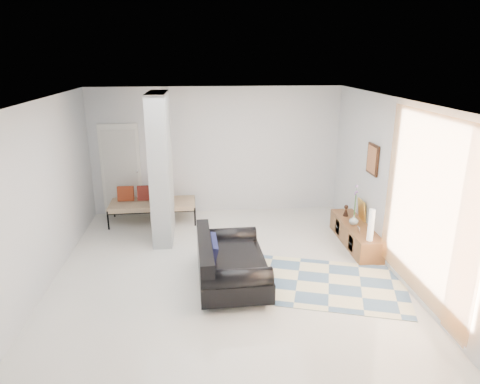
{
  "coord_description": "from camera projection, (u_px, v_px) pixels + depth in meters",
  "views": [
    {
      "loc": [
        -0.34,
        -6.31,
        3.43
      ],
      "look_at": [
        0.3,
        0.6,
        1.2
      ],
      "focal_mm": 32.0,
      "sensor_mm": 36.0,
      "label": 1
    }
  ],
  "objects": [
    {
      "name": "floor",
      "position": [
        225.0,
        273.0,
        7.05
      ],
      "size": [
        6.0,
        6.0,
        0.0
      ],
      "primitive_type": "plane",
      "color": "silver",
      "rests_on": "ground"
    },
    {
      "name": "ceiling",
      "position": [
        223.0,
        100.0,
        6.2
      ],
      "size": [
        6.0,
        6.0,
        0.0
      ],
      "primitive_type": "plane",
      "rotation": [
        3.14,
        0.0,
        0.0
      ],
      "color": "white",
      "rests_on": "wall_back"
    },
    {
      "name": "wall_back",
      "position": [
        216.0,
        151.0,
        9.47
      ],
      "size": [
        6.0,
        0.0,
        6.0
      ],
      "primitive_type": "plane",
      "rotation": [
        1.57,
        0.0,
        0.0
      ],
      "color": "silver",
      "rests_on": "ground"
    },
    {
      "name": "wall_front",
      "position": [
        243.0,
        295.0,
        3.78
      ],
      "size": [
        6.0,
        0.0,
        6.0
      ],
      "primitive_type": "plane",
      "rotation": [
        -1.57,
        0.0,
        0.0
      ],
      "color": "silver",
      "rests_on": "ground"
    },
    {
      "name": "wall_left",
      "position": [
        41.0,
        197.0,
        6.39
      ],
      "size": [
        0.0,
        6.0,
        6.0
      ],
      "primitive_type": "plane",
      "rotation": [
        1.57,
        0.0,
        1.57
      ],
      "color": "silver",
      "rests_on": "ground"
    },
    {
      "name": "wall_right",
      "position": [
        395.0,
        187.0,
        6.87
      ],
      "size": [
        0.0,
        6.0,
        6.0
      ],
      "primitive_type": "plane",
      "rotation": [
        1.57,
        0.0,
        -1.57
      ],
      "color": "silver",
      "rests_on": "ground"
    },
    {
      "name": "partition_column",
      "position": [
        161.0,
        168.0,
        8.05
      ],
      "size": [
        0.35,
        1.2,
        2.8
      ],
      "primitive_type": "cube",
      "color": "#A0A5A6",
      "rests_on": "floor"
    },
    {
      "name": "hallway_door",
      "position": [
        121.0,
        170.0,
        9.37
      ],
      "size": [
        0.85,
        0.06,
        2.04
      ],
      "primitive_type": "cube",
      "color": "white",
      "rests_on": "floor"
    },
    {
      "name": "curtain",
      "position": [
        427.0,
        209.0,
        5.76
      ],
      "size": [
        0.0,
        2.55,
        2.55
      ],
      "primitive_type": "plane",
      "rotation": [
        1.57,
        0.0,
        1.57
      ],
      "color": "#ED953E",
      "rests_on": "wall_right"
    },
    {
      "name": "wall_art",
      "position": [
        373.0,
        159.0,
        7.64
      ],
      "size": [
        0.04,
        0.45,
        0.55
      ],
      "primitive_type": "cube",
      "color": "#361C0E",
      "rests_on": "wall_right"
    },
    {
      "name": "media_console",
      "position": [
        355.0,
        234.0,
        8.07
      ],
      "size": [
        0.45,
        1.75,
        0.8
      ],
      "color": "brown",
      "rests_on": "floor"
    },
    {
      "name": "loveseat",
      "position": [
        228.0,
        263.0,
        6.64
      ],
      "size": [
        1.09,
        1.79,
        0.76
      ],
      "rotation": [
        0.0,
        0.0,
        0.03
      ],
      "color": "silver",
      "rests_on": "floor"
    },
    {
      "name": "daybed",
      "position": [
        152.0,
        203.0,
        9.15
      ],
      "size": [
        1.83,
        0.81,
        0.77
      ],
      "rotation": [
        0.0,
        0.0,
        0.03
      ],
      "color": "black",
      "rests_on": "floor"
    },
    {
      "name": "area_rug",
      "position": [
        329.0,
        284.0,
        6.71
      ],
      "size": [
        2.73,
        2.2,
        0.01
      ],
      "primitive_type": "cube",
      "rotation": [
        0.0,
        0.0,
        -0.29
      ],
      "color": "beige",
      "rests_on": "floor"
    },
    {
      "name": "cylinder_lamp",
      "position": [
        371.0,
        225.0,
        7.25
      ],
      "size": [
        0.1,
        0.1,
        0.56
      ],
      "primitive_type": "cylinder",
      "color": "silver",
      "rests_on": "media_console"
    },
    {
      "name": "bronze_figurine",
      "position": [
        346.0,
        210.0,
        8.41
      ],
      "size": [
        0.12,
        0.12,
        0.23
      ],
      "primitive_type": null,
      "rotation": [
        0.0,
        0.0,
        -0.1
      ],
      "color": "black",
      "rests_on": "media_console"
    },
    {
      "name": "vase",
      "position": [
        354.0,
        220.0,
        7.98
      ],
      "size": [
        0.19,
        0.19,
        0.18
      ],
      "primitive_type": "imported",
      "rotation": [
        0.0,
        0.0,
        -0.09
      ],
      "color": "silver",
      "rests_on": "media_console"
    }
  ]
}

